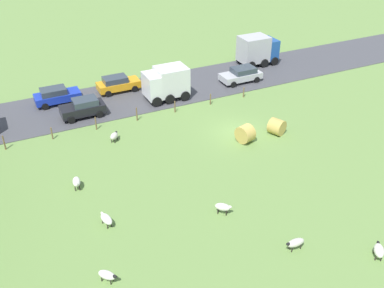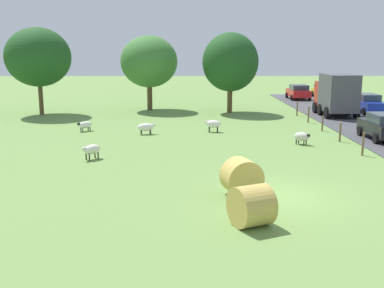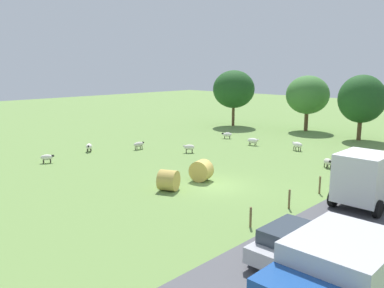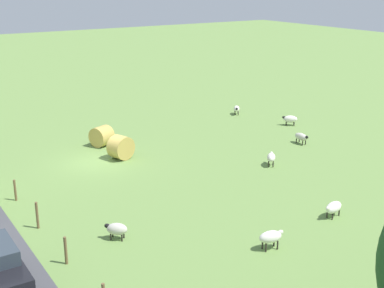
% 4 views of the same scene
% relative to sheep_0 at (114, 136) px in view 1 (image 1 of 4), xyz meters
% --- Properties ---
extents(ground_plane, '(160.00, 160.00, 0.00)m').
position_rel_sheep_0_xyz_m(ground_plane, '(-3.23, -9.86, -0.49)').
color(ground_plane, '#6B8E47').
extents(road_strip, '(8.00, 80.00, 0.06)m').
position_rel_sheep_0_xyz_m(road_strip, '(7.49, -9.86, -0.46)').
color(road_strip, '#47474C').
rests_on(road_strip, ground_plane).
extents(sheep_0, '(1.04, 1.01, 0.76)m').
position_rel_sheep_0_xyz_m(sheep_0, '(0.00, 0.00, 0.00)').
color(sheep_0, beige).
rests_on(sheep_0, ground_plane).
extents(sheep_1, '(1.18, 1.09, 0.78)m').
position_rel_sheep_0_xyz_m(sheep_1, '(-19.09, -9.77, 0.01)').
color(sheep_1, silver).
rests_on(sheep_1, ground_plane).
extents(sheep_2, '(1.18, 0.68, 0.83)m').
position_rel_sheep_0_xyz_m(sheep_2, '(-5.08, 4.29, 0.08)').
color(sheep_2, white).
rests_on(sheep_2, ground_plane).
extents(sheep_3, '(0.51, 1.25, 0.74)m').
position_rel_sheep_0_xyz_m(sheep_3, '(-16.52, -5.85, 0.01)').
color(sheep_3, beige).
rests_on(sheep_3, ground_plane).
extents(sheep_4, '(1.09, 1.04, 0.69)m').
position_rel_sheep_0_xyz_m(sheep_4, '(-14.04, 4.73, -0.03)').
color(sheep_4, white).
rests_on(sheep_4, ground_plane).
extents(sheep_6, '(1.27, 0.76, 0.75)m').
position_rel_sheep_0_xyz_m(sheep_6, '(-9.67, 3.49, -0.00)').
color(sheep_6, white).
rests_on(sheep_6, ground_plane).
extents(sheep_7, '(1.04, 1.08, 0.78)m').
position_rel_sheep_0_xyz_m(sheep_7, '(-11.89, -3.60, 0.04)').
color(sheep_7, silver).
rests_on(sheep_7, ground_plane).
extents(hay_bale_0, '(1.72, 1.41, 1.48)m').
position_rel_sheep_0_xyz_m(hay_bale_0, '(-4.78, -9.69, 0.25)').
color(hay_bale_0, tan).
rests_on(hay_bale_0, ground_plane).
extents(hay_bale_1, '(1.60, 1.71, 1.35)m').
position_rel_sheep_0_xyz_m(hay_bale_1, '(-4.83, -12.79, 0.19)').
color(hay_bale_1, tan).
rests_on(hay_bale_1, ground_plane).
extents(fence_post_0, '(0.12, 0.12, 1.05)m').
position_rel_sheep_0_xyz_m(fence_post_0, '(2.59, -14.10, 0.04)').
color(fence_post_0, brown).
rests_on(fence_post_0, ground_plane).
extents(fence_post_1, '(0.12, 0.12, 1.11)m').
position_rel_sheep_0_xyz_m(fence_post_1, '(2.59, -10.37, 0.07)').
color(fence_post_1, brown).
rests_on(fence_post_1, ground_plane).
extents(fence_post_2, '(0.12, 0.12, 1.13)m').
position_rel_sheep_0_xyz_m(fence_post_2, '(2.59, -6.64, 0.08)').
color(fence_post_2, brown).
rests_on(fence_post_2, ground_plane).
extents(fence_post_3, '(0.12, 0.12, 1.29)m').
position_rel_sheep_0_xyz_m(fence_post_3, '(2.59, -2.91, 0.16)').
color(fence_post_3, brown).
rests_on(fence_post_3, ground_plane).
extents(fence_post_4, '(0.12, 0.12, 1.19)m').
position_rel_sheep_0_xyz_m(fence_post_4, '(2.59, 0.82, 0.11)').
color(fence_post_4, brown).
rests_on(fence_post_4, ground_plane).
extents(fence_post_5, '(0.12, 0.12, 1.08)m').
position_rel_sheep_0_xyz_m(fence_post_5, '(2.59, 4.55, 0.05)').
color(fence_post_5, brown).
rests_on(fence_post_5, ground_plane).
extents(fence_post_6, '(0.12, 0.12, 1.27)m').
position_rel_sheep_0_xyz_m(fence_post_6, '(2.59, 8.29, 0.15)').
color(fence_post_6, brown).
rests_on(fence_post_6, ground_plane).
extents(truck_0, '(2.79, 4.38, 3.33)m').
position_rel_sheep_0_xyz_m(truck_0, '(9.55, -20.12, 1.34)').
color(truck_0, '#1E4C99').
rests_on(truck_0, road_strip).
extents(truck_1, '(2.75, 4.16, 3.15)m').
position_rel_sheep_0_xyz_m(truck_1, '(5.54, -7.07, 1.26)').
color(truck_1, white).
rests_on(truck_1, road_strip).
extents(car_1, '(2.03, 4.26, 1.59)m').
position_rel_sheep_0_xyz_m(car_1, '(9.16, 2.85, 0.40)').
color(car_1, '#1933B2').
rests_on(car_1, road_strip).
extents(car_2, '(2.08, 3.94, 1.67)m').
position_rel_sheep_0_xyz_m(car_2, '(5.42, 1.19, 0.43)').
color(car_2, black).
rests_on(car_2, road_strip).
extents(car_4, '(2.19, 4.40, 1.53)m').
position_rel_sheep_0_xyz_m(car_4, '(5.95, -15.86, 0.37)').
color(car_4, '#B7B7BC').
rests_on(car_4, road_strip).
extents(car_5, '(2.00, 4.27, 1.59)m').
position_rel_sheep_0_xyz_m(car_5, '(9.29, -3.28, 0.40)').
color(car_5, orange).
rests_on(car_5, road_strip).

